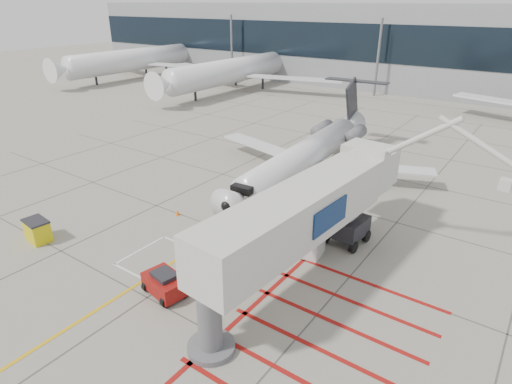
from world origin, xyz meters
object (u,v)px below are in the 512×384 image
Objects in this scene: pushback_tug at (165,283)px; spill_bin at (37,230)px; regional_jet at (295,147)px; jet_bridge at (296,224)px.

pushback_tug is 10.98m from spill_bin.
pushback_tug is 1.41× the size of spill_bin.
spill_bin is (-9.05, -17.32, -2.81)m from regional_jet.
spill_bin is at bearing -156.40° from jet_bridge.
spill_bin is at bearing -164.65° from pushback_tug.
jet_bridge is 17.29m from spill_bin.
jet_bridge is 7.62m from pushback_tug.
regional_jet is 11.26× the size of pushback_tug.
pushback_tug is at bearing -87.08° from regional_jet.
regional_jet reaches higher than pushback_tug.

